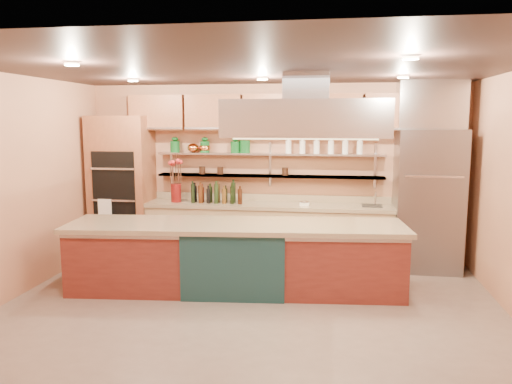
% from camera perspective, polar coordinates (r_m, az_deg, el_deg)
% --- Properties ---
extents(floor, '(6.00, 5.00, 0.02)m').
position_cam_1_polar(floor, '(5.98, -0.95, -13.79)').
color(floor, gray).
rests_on(floor, ground).
extents(ceiling, '(6.00, 5.00, 0.02)m').
position_cam_1_polar(ceiling, '(5.57, -1.02, 14.07)').
color(ceiling, black).
rests_on(ceiling, wall_back).
extents(wall_back, '(6.00, 0.04, 2.80)m').
position_cam_1_polar(wall_back, '(8.06, 2.01, 2.29)').
color(wall_back, tan).
rests_on(wall_back, floor).
extents(wall_front, '(6.00, 0.04, 2.80)m').
position_cam_1_polar(wall_front, '(3.22, -8.56, -6.85)').
color(wall_front, tan).
rests_on(wall_front, floor).
extents(wall_left, '(0.04, 5.00, 2.80)m').
position_cam_1_polar(wall_left, '(6.79, -26.82, 0.29)').
color(wall_left, tan).
rests_on(wall_left, floor).
extents(oven_stack, '(0.95, 0.64, 2.30)m').
position_cam_1_polar(oven_stack, '(8.43, -15.04, 0.56)').
color(oven_stack, '#9A5838').
rests_on(oven_stack, floor).
extents(refrigerator, '(0.95, 0.72, 2.10)m').
position_cam_1_polar(refrigerator, '(7.83, 19.03, -0.92)').
color(refrigerator, gray).
rests_on(refrigerator, floor).
extents(back_counter, '(3.84, 0.64, 0.93)m').
position_cam_1_polar(back_counter, '(7.93, 1.36, -4.66)').
color(back_counter, tan).
rests_on(back_counter, floor).
extents(wall_shelf_lower, '(3.60, 0.26, 0.03)m').
position_cam_1_polar(wall_shelf_lower, '(7.95, 1.54, 1.84)').
color(wall_shelf_lower, '#B9BBC0').
rests_on(wall_shelf_lower, wall_back).
extents(wall_shelf_upper, '(3.60, 0.26, 0.03)m').
position_cam_1_polar(wall_shelf_upper, '(7.92, 1.55, 4.36)').
color(wall_shelf_upper, '#B9BBC0').
rests_on(wall_shelf_upper, wall_back).
extents(upper_cabinets, '(4.60, 0.36, 0.55)m').
position_cam_1_polar(upper_cabinets, '(7.84, 1.89, 9.08)').
color(upper_cabinets, '#9A5838').
rests_on(upper_cabinets, wall_back).
extents(range_hood, '(2.00, 1.00, 0.45)m').
position_cam_1_polar(range_hood, '(6.27, 5.78, 8.34)').
color(range_hood, '#B9BBC0').
rests_on(range_hood, ceiling).
extents(ceiling_downlights, '(4.00, 2.80, 0.02)m').
position_cam_1_polar(ceiling_downlights, '(5.77, -0.68, 13.57)').
color(ceiling_downlights, '#FFE5A5').
rests_on(ceiling_downlights, ceiling).
extents(island, '(4.36, 1.33, 0.90)m').
position_cam_1_polar(island, '(6.62, -2.32, -7.41)').
color(island, maroon).
rests_on(island, floor).
extents(flower_vase, '(0.17, 0.17, 0.29)m').
position_cam_1_polar(flower_vase, '(8.09, -9.12, -0.10)').
color(flower_vase, '#600F0E').
rests_on(flower_vase, back_counter).
extents(oil_bottle_cluster, '(0.91, 0.47, 0.28)m').
position_cam_1_polar(oil_bottle_cluster, '(7.91, -4.48, -0.24)').
color(oil_bottle_cluster, black).
rests_on(oil_bottle_cluster, back_counter).
extents(kitchen_scale, '(0.17, 0.15, 0.08)m').
position_cam_1_polar(kitchen_scale, '(7.73, 5.57, -1.21)').
color(kitchen_scale, white).
rests_on(kitchen_scale, back_counter).
extents(bar_faucet, '(0.03, 0.03, 0.22)m').
position_cam_1_polar(bar_faucet, '(7.84, 13.49, -0.76)').
color(bar_faucet, silver).
rests_on(bar_faucet, back_counter).
extents(copper_kettle, '(0.19, 0.19, 0.15)m').
position_cam_1_polar(copper_kettle, '(8.16, -7.20, 5.04)').
color(copper_kettle, '#D36930').
rests_on(copper_kettle, wall_shelf_upper).
extents(green_canister, '(0.21, 0.21, 0.20)m').
position_cam_1_polar(green_canister, '(7.97, -1.27, 5.21)').
color(green_canister, '#104C1B').
rests_on(green_canister, wall_shelf_upper).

